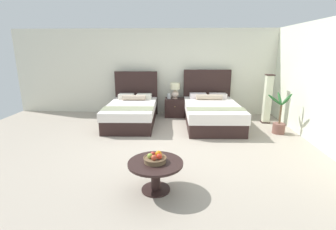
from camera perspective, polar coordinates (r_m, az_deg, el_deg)
ground_plane at (r=5.14m, az=0.03°, el=-7.68°), size 9.84×9.51×0.02m
wall_back at (r=7.72m, az=1.19°, el=9.85°), size 9.84×0.12×2.56m
wall_side_right at (r=5.92m, az=32.18°, el=5.99°), size 0.12×5.11×2.56m
bed_near_window at (r=6.80m, az=-8.27°, el=0.75°), size 1.34×2.15×1.32m
bed_near_corner at (r=6.71m, az=9.93°, el=0.60°), size 1.47×2.27×1.37m
nightstand at (r=7.41m, az=1.61°, el=1.75°), size 0.59×0.49×0.55m
table_lamp at (r=7.33m, az=1.64°, el=5.88°), size 0.28×0.28×0.46m
vase at (r=7.31m, az=0.24°, el=4.37°), size 0.10×0.10×0.16m
coffee_table at (r=3.58m, az=-2.88°, el=-12.45°), size 0.78×0.78×0.44m
fruit_bowl at (r=3.50m, az=-2.98°, el=-9.94°), size 0.32×0.32×0.15m
floor_lamp_corner at (r=7.21m, az=21.90°, el=3.42°), size 0.21×0.21×1.32m
potted_palm at (r=6.48m, az=24.23°, el=-1.51°), size 0.55×0.58×0.99m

